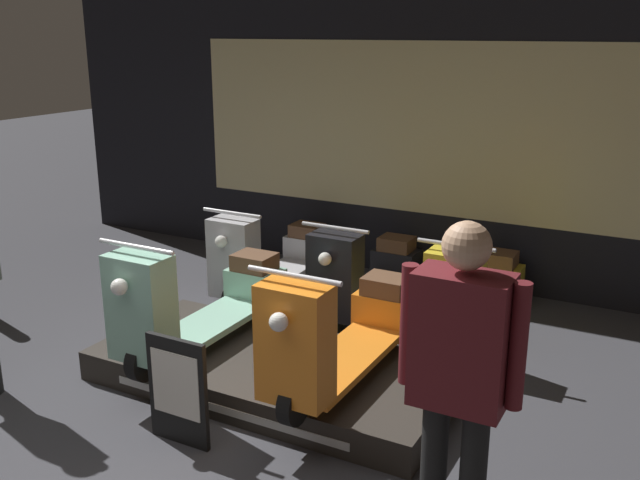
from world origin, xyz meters
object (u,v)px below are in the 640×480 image
at_px(scooter_display_right, 339,334).
at_px(scooter_backrow_1, 364,275).
at_px(scooter_display_left, 197,303).
at_px(scooter_backrow_0, 268,258).
at_px(price_sign_board, 178,391).
at_px(person_right_browsing, 459,367).
at_px(scooter_backrow_2, 474,294).

xyz_separation_m(scooter_display_right, scooter_backrow_1, (-0.62, 1.72, -0.22)).
bearing_deg(scooter_backrow_1, scooter_display_left, -108.00).
height_order(scooter_backrow_0, scooter_backrow_1, same).
bearing_deg(scooter_backrow_1, price_sign_board, -92.03).
height_order(scooter_display_right, person_right_browsing, person_right_browsing).
relative_size(scooter_display_left, person_right_browsing, 1.03).
relative_size(scooter_backrow_0, scooter_backrow_2, 1.00).
distance_m(scooter_backrow_0, scooter_backrow_1, 1.03).
distance_m(scooter_display_right, price_sign_board, 1.10).
bearing_deg(scooter_backrow_2, price_sign_board, -113.82).
bearing_deg(scooter_backrow_1, person_right_browsing, -57.25).
relative_size(scooter_backrow_1, person_right_browsing, 1.03).
xyz_separation_m(scooter_backrow_1, scooter_backrow_2, (1.03, 0.00, 0.00)).
bearing_deg(price_sign_board, scooter_display_right, 48.81).
bearing_deg(scooter_backrow_2, scooter_display_right, -103.34).
relative_size(scooter_display_left, scooter_backrow_0, 1.00).
bearing_deg(scooter_backrow_0, scooter_backrow_2, 0.00).
bearing_deg(scooter_display_right, scooter_backrow_2, 76.66).
bearing_deg(scooter_display_left, scooter_display_right, 0.00).
bearing_deg(scooter_backrow_1, scooter_backrow_0, 180.00).
bearing_deg(scooter_backrow_0, person_right_browsing, -44.18).
relative_size(scooter_backrow_2, person_right_browsing, 1.03).
xyz_separation_m(scooter_display_left, scooter_backrow_0, (-0.47, 1.72, -0.22)).
distance_m(scooter_backrow_0, scooter_backrow_2, 2.06).
xyz_separation_m(scooter_display_left, scooter_display_right, (1.18, 0.00, 0.00)).
bearing_deg(price_sign_board, person_right_browsing, -4.20).
xyz_separation_m(scooter_display_left, scooter_backrow_1, (0.56, 1.72, -0.22)).
distance_m(scooter_display_left, person_right_browsing, 2.50).
height_order(scooter_display_right, scooter_backrow_2, scooter_display_right).
bearing_deg(scooter_backrow_2, scooter_backrow_0, 180.00).
bearing_deg(scooter_display_left, scooter_backrow_2, 47.31).
bearing_deg(scooter_display_right, scooter_backrow_1, 109.82).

